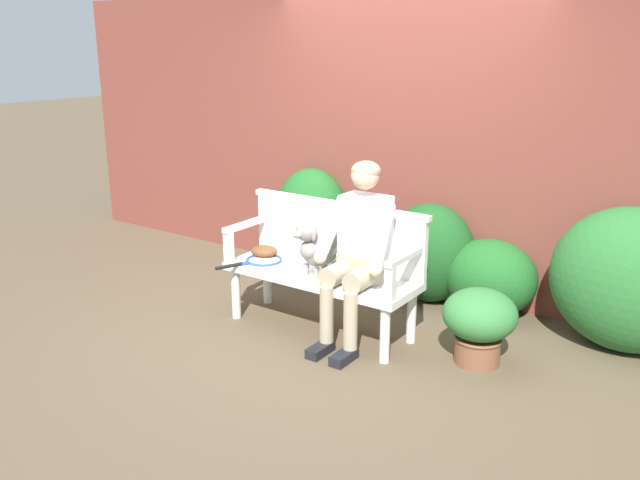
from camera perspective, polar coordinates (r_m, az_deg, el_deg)
ground_plane at (r=5.24m, az=0.00°, el=-7.56°), size 40.00×40.00×0.00m
brick_garden_fence at (r=6.02m, az=7.58°, el=8.23°), size 8.00×0.30×2.57m
hedge_bush_far_left at (r=5.59m, az=14.20°, el=-3.10°), size 0.76×0.63×0.62m
hedge_bush_far_right at (r=6.32m, az=-0.71°, el=1.58°), size 0.76×0.63×1.01m
hedge_bush_mid_left at (r=5.21m, az=24.77°, el=-3.12°), size 1.11×0.78×1.05m
hedge_bush_mid_right at (r=5.75m, az=9.32°, el=-1.07°), size 0.76×0.64×0.85m
garden_bench at (r=5.09m, az=0.00°, el=-3.39°), size 1.52×0.51×0.47m
bench_backrest at (r=5.17m, az=1.44°, el=0.63°), size 1.56×0.06×0.50m
bench_armrest_left_end at (r=5.37m, az=-6.86°, el=0.55°), size 0.06×0.51×0.28m
bench_armrest_right_end at (r=4.58m, az=6.78°, el=-2.32°), size 0.06×0.51×0.28m
person_seated at (r=4.79m, az=3.33°, el=-0.52°), size 0.56×0.66×1.34m
dog_on_bench at (r=4.93m, az=-0.28°, el=-0.57°), size 0.27×0.44×0.44m
tennis_racket at (r=5.31m, az=-5.01°, el=-1.74°), size 0.38×0.58×0.03m
baseball_glove at (r=5.43m, az=-4.75°, el=-0.94°), size 0.27×0.24×0.09m
potted_plant at (r=4.74m, az=13.36°, el=-6.68°), size 0.51×0.51×0.53m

